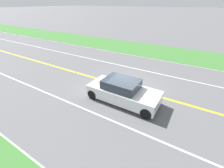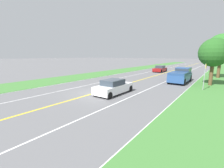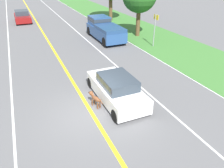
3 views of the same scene
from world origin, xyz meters
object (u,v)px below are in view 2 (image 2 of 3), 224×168
pickup_truck (181,75)px  roadside_tree_right_far (222,48)px  dog (103,87)px  roadside_tree_right_near (214,53)px  ego_car (114,87)px  street_sign (205,74)px  oncoming_car (160,69)px

pickup_truck → roadside_tree_right_far: roadside_tree_right_far is taller
dog → roadside_tree_right_near: roadside_tree_right_near is taller
dog → pickup_truck: 11.99m
pickup_truck → ego_car: bearing=-108.7°
roadside_tree_right_far → street_sign: size_ratio=2.52×
ego_car → oncoming_car: size_ratio=0.99×
roadside_tree_right_far → street_sign: (-0.93, -11.76, -3.02)m
roadside_tree_right_far → pickup_truck: bearing=-117.4°
dog → street_sign: (8.02, 6.97, 1.27)m
oncoming_car → street_sign: street_sign is taller
ego_car → street_sign: size_ratio=1.55×
dog → roadside_tree_right_far: (8.95, 18.73, 4.29)m
pickup_truck → roadside_tree_right_far: (4.04, 7.80, 3.77)m
dog → street_sign: bearing=22.8°
dog → pickup_truck: (4.90, 10.93, 0.52)m
dog → oncoming_car: oncoming_car is taller
ego_car → street_sign: bearing=45.2°
ego_car → pickup_truck: 11.40m
oncoming_car → pickup_truck: bearing=120.8°
roadside_tree_right_near → street_sign: (-0.38, -3.54, -2.20)m
pickup_truck → roadside_tree_right_near: roadside_tree_right_near is taller
ego_car → pickup_truck: pickup_truck is taller
pickup_truck → oncoming_car: (-6.83, 11.45, -0.33)m
roadside_tree_right_near → dog: bearing=-128.6°
dog → ego_car: bearing=-11.7°
roadside_tree_right_near → street_sign: roadside_tree_right_near is taller
dog → street_sign: size_ratio=0.39×
ego_car → roadside_tree_right_near: (7.16, 10.36, 3.29)m
ego_car → pickup_truck: size_ratio=0.78×
roadside_tree_right_far → street_sign: bearing=-94.5°
ego_car → roadside_tree_right_near: 13.02m
oncoming_car → ego_car: bearing=98.1°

